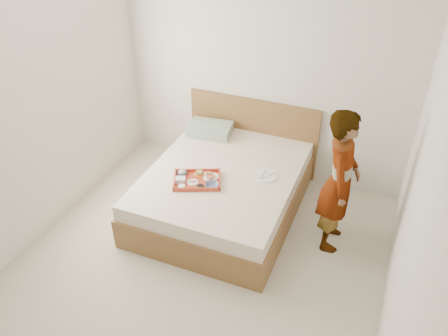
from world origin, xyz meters
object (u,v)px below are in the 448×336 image
object	(u,v)px
dinner_plate	(265,176)
person	(339,182)
bed	(223,191)
tray	(197,180)

from	to	relation	value
dinner_plate	person	distance (m)	0.82
bed	tray	world-z (taller)	tray
bed	dinner_plate	distance (m)	0.53
tray	bed	bearing A→B (deg)	33.69
bed	person	xyz separation A→B (m)	(1.23, -0.05, 0.50)
bed	dinner_plate	world-z (taller)	dinner_plate
tray	dinner_plate	bearing A→B (deg)	6.78
tray	person	bearing A→B (deg)	-13.79
dinner_plate	person	size ratio (longest dim) A/B	0.16
person	tray	bearing A→B (deg)	94.04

